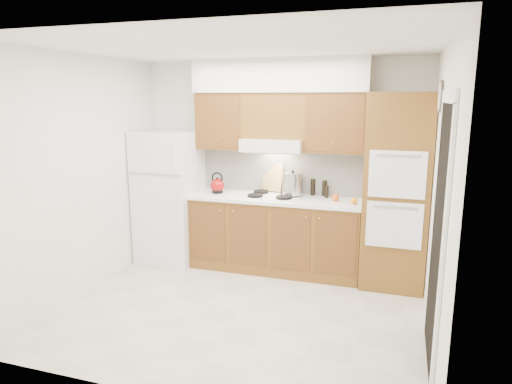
{
  "coord_description": "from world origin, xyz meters",
  "views": [
    {
      "loc": [
        1.47,
        -4.1,
        2.14
      ],
      "look_at": [
        0.01,
        0.45,
        1.15
      ],
      "focal_mm": 32.0,
      "sensor_mm": 36.0,
      "label": 1
    }
  ],
  "objects_px": {
    "fridge": "(170,197)",
    "kettle": "(217,186)",
    "stock_pot": "(293,184)",
    "oven_cabinet": "(396,192)"
  },
  "relations": [
    {
      "from": "fridge",
      "to": "oven_cabinet",
      "type": "relative_size",
      "value": 0.78
    },
    {
      "from": "fridge",
      "to": "oven_cabinet",
      "type": "height_order",
      "value": "oven_cabinet"
    },
    {
      "from": "fridge",
      "to": "stock_pot",
      "type": "relative_size",
      "value": 6.58
    },
    {
      "from": "kettle",
      "to": "stock_pot",
      "type": "bearing_deg",
      "value": -17.49
    },
    {
      "from": "fridge",
      "to": "kettle",
      "type": "distance_m",
      "value": 0.68
    },
    {
      "from": "fridge",
      "to": "kettle",
      "type": "relative_size",
      "value": 9.74
    },
    {
      "from": "oven_cabinet",
      "to": "stock_pot",
      "type": "bearing_deg",
      "value": 175.1
    },
    {
      "from": "kettle",
      "to": "stock_pot",
      "type": "relative_size",
      "value": 0.68
    },
    {
      "from": "oven_cabinet",
      "to": "kettle",
      "type": "distance_m",
      "value": 2.19
    },
    {
      "from": "kettle",
      "to": "stock_pot",
      "type": "distance_m",
      "value": 0.97
    }
  ]
}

